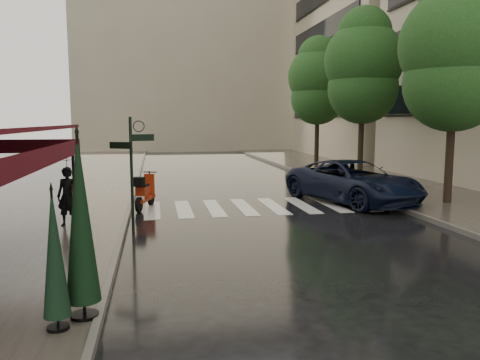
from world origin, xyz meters
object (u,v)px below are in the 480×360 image
object	(u,v)px
parasol_front	(81,218)
parasol_back	(54,254)
pedestrian_with_umbrella	(66,167)
scooter	(144,193)
parked_car	(353,182)

from	to	relation	value
parasol_front	parasol_back	bearing A→B (deg)	-129.76
pedestrian_with_umbrella	parasol_front	bearing A→B (deg)	-63.99
pedestrian_with_umbrella	parasol_back	distance (m)	6.83
scooter	parked_car	distance (m)	7.53
pedestrian_with_umbrella	parasol_front	xyz separation A→B (m)	(1.30, -6.37, -0.12)
pedestrian_with_umbrella	parked_car	xyz separation A→B (m)	(9.52, 2.72, -0.97)
pedestrian_with_umbrella	scooter	xyz separation A→B (m)	(1.99, 2.77, -1.18)
scooter	parasol_back	distance (m)	9.58
parked_car	parasol_back	distance (m)	12.73
pedestrian_with_umbrella	parked_car	distance (m)	9.94
parked_car	parasol_front	bearing A→B (deg)	-151.33
parasol_front	parasol_back	world-z (taller)	parasol_front
pedestrian_with_umbrella	scooter	world-z (taller)	pedestrian_with_umbrella
parked_car	parasol_back	xyz separation A→B (m)	(-8.52, -9.45, 0.43)
pedestrian_with_umbrella	parked_car	bearing A→B (deg)	30.42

